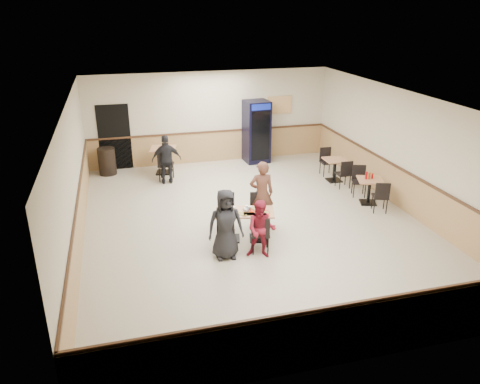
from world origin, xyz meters
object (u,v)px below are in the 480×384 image
object	(u,v)px
diner_woman_left	(225,224)
trash_bin	(107,161)
pepsi_cooler	(256,132)
back_table	(163,156)
diner_woman_right	(261,229)
diner_man_opposite	(262,194)
main_table	(245,221)
lone_diner	(167,160)
side_table_near	(369,187)
side_table_far	(335,167)

from	to	relation	value
diner_woman_left	trash_bin	world-z (taller)	diner_woman_left
pepsi_cooler	back_table	bearing A→B (deg)	-176.94
trash_bin	pepsi_cooler	bearing A→B (deg)	0.50
diner_woman_right	diner_man_opposite	world-z (taller)	diner_man_opposite
main_table	diner_man_opposite	world-z (taller)	diner_man_opposite
main_table	lone_diner	world-z (taller)	lone_diner
diner_woman_right	trash_bin	xyz separation A→B (m)	(-3.09, 6.18, -0.21)
back_table	trash_bin	bearing A→B (deg)	168.48
diner_woman_left	side_table_near	world-z (taller)	diner_woman_left
main_table	side_table_near	bearing A→B (deg)	31.14
main_table	back_table	distance (m)	5.15
diner_woman_left	lone_diner	size ratio (longest dim) A/B	1.03
side_table_near	back_table	size ratio (longest dim) A/B	0.88
diner_woman_left	trash_bin	xyz separation A→B (m)	(-2.37, 6.00, -0.34)
back_table	main_table	bearing A→B (deg)	-75.94
diner_woman_left	diner_man_opposite	xyz separation A→B (m)	(1.19, 1.32, 0.04)
diner_woman_left	side_table_far	world-z (taller)	diner_woman_left
diner_man_opposite	pepsi_cooler	bearing A→B (deg)	-99.40
lone_diner	back_table	world-z (taller)	lone_diner
diner_woman_right	diner_man_opposite	xyz separation A→B (m)	(0.48, 1.50, 0.16)
side_table_far	back_table	distance (m)	5.29
diner_woman_right	lone_diner	size ratio (longest dim) A/B	0.86
diner_woman_left	pepsi_cooler	xyz separation A→B (m)	(2.50, 6.04, 0.27)
diner_man_opposite	lone_diner	xyz separation A→B (m)	(-1.85, 3.41, -0.07)
back_table	diner_woman_left	bearing A→B (deg)	-83.41
side_table_far	diner_woman_left	bearing A→B (deg)	-139.56
side_table_near	side_table_far	distance (m)	1.81
main_table	diner_man_opposite	bearing A→B (deg)	62.10
main_table	diner_woman_left	size ratio (longest dim) A/B	0.93
diner_woman_left	side_table_far	xyz separation A→B (m)	(4.22, 3.60, -0.30)
main_table	lone_diner	distance (m)	4.26
back_table	pepsi_cooler	world-z (taller)	pepsi_cooler
lone_diner	pepsi_cooler	bearing A→B (deg)	-154.85
diner_man_opposite	lone_diner	distance (m)	3.88
diner_man_opposite	lone_diner	size ratio (longest dim) A/B	1.09
diner_woman_right	main_table	bearing A→B (deg)	120.59
main_table	trash_bin	world-z (taller)	trash_bin
diner_woman_left	back_table	size ratio (longest dim) A/B	1.65
lone_diner	trash_bin	distance (m)	2.16
pepsi_cooler	diner_woman_left	bearing A→B (deg)	-116.53
lone_diner	diner_woman_left	bearing A→B (deg)	100.35
diner_woman_left	diner_man_opposite	world-z (taller)	diner_man_opposite
diner_woman_left	diner_woman_right	size ratio (longest dim) A/B	1.20
diner_woman_left	side_table_far	distance (m)	5.56
back_table	pepsi_cooler	size ratio (longest dim) A/B	0.45
diner_woman_left	lone_diner	xyz separation A→B (m)	(-0.65, 4.72, -0.03)
side_table_far	main_table	bearing A→B (deg)	-140.96
diner_woman_left	diner_woman_right	xyz separation A→B (m)	(0.72, -0.18, -0.12)
diner_man_opposite	lone_diner	bearing A→B (deg)	-55.47
diner_man_opposite	back_table	world-z (taller)	diner_man_opposite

